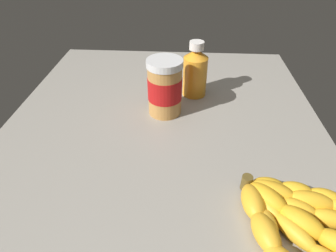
% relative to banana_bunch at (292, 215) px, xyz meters
% --- Properties ---
extents(ground_plane, '(0.96, 0.78, 0.04)m').
position_rel_banana_bunch_xyz_m(ground_plane, '(-0.24, -0.23, -0.04)').
color(ground_plane, gray).
extents(banana_bunch, '(0.22, 0.23, 0.04)m').
position_rel_banana_bunch_xyz_m(banana_bunch, '(0.00, 0.00, 0.00)').
color(banana_bunch, gold).
rests_on(banana_bunch, ground_plane).
extents(peanut_butter_jar, '(0.09, 0.09, 0.14)m').
position_rel_banana_bunch_xyz_m(peanut_butter_jar, '(-0.32, -0.23, 0.06)').
color(peanut_butter_jar, '#BF8442').
rests_on(peanut_butter_jar, ground_plane).
extents(honey_bottle, '(0.07, 0.07, 0.15)m').
position_rel_banana_bunch_xyz_m(honey_bottle, '(-0.42, -0.16, 0.05)').
color(honey_bottle, orange).
rests_on(honey_bottle, ground_plane).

